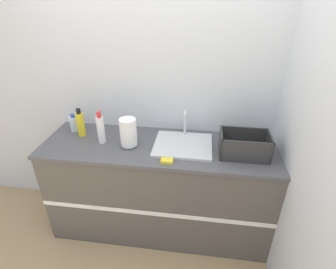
{
  "coord_description": "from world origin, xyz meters",
  "views": [
    {
      "loc": [
        0.33,
        -1.52,
        2.02
      ],
      "look_at": [
        0.08,
        0.27,
        1.03
      ],
      "focal_mm": 28.0,
      "sensor_mm": 36.0,
      "label": 1
    }
  ],
  "objects_px": {
    "bottle_yellow": "(81,124)",
    "dish_rack": "(244,147)",
    "sink": "(183,144)",
    "paper_towel_roll": "(128,133)",
    "bottle_white_spray": "(101,129)",
    "bottle_clear": "(74,123)"
  },
  "relations": [
    {
      "from": "sink",
      "to": "paper_towel_roll",
      "type": "distance_m",
      "value": 0.45
    },
    {
      "from": "sink",
      "to": "bottle_yellow",
      "type": "height_order",
      "value": "bottle_yellow"
    },
    {
      "from": "bottle_yellow",
      "to": "paper_towel_roll",
      "type": "bearing_deg",
      "value": -14.37
    },
    {
      "from": "paper_towel_roll",
      "to": "bottle_white_spray",
      "type": "bearing_deg",
      "value": 173.96
    },
    {
      "from": "sink",
      "to": "bottle_clear",
      "type": "relative_size",
      "value": 2.91
    },
    {
      "from": "sink",
      "to": "bottle_yellow",
      "type": "relative_size",
      "value": 1.85
    },
    {
      "from": "paper_towel_roll",
      "to": "sink",
      "type": "bearing_deg",
      "value": 7.89
    },
    {
      "from": "sink",
      "to": "bottle_clear",
      "type": "xyz_separation_m",
      "value": [
        -0.99,
        0.13,
        0.05
      ]
    },
    {
      "from": "bottle_white_spray",
      "to": "bottle_clear",
      "type": "bearing_deg",
      "value": 152.13
    },
    {
      "from": "sink",
      "to": "dish_rack",
      "type": "bearing_deg",
      "value": -8.32
    },
    {
      "from": "paper_towel_roll",
      "to": "bottle_yellow",
      "type": "distance_m",
      "value": 0.47
    },
    {
      "from": "bottle_yellow",
      "to": "bottle_white_spray",
      "type": "relative_size",
      "value": 0.91
    },
    {
      "from": "bottle_yellow",
      "to": "bottle_clear",
      "type": "bearing_deg",
      "value": 142.95
    },
    {
      "from": "paper_towel_roll",
      "to": "bottle_clear",
      "type": "bearing_deg",
      "value": 160.81
    },
    {
      "from": "paper_towel_roll",
      "to": "bottle_clear",
      "type": "height_order",
      "value": "paper_towel_roll"
    },
    {
      "from": "bottle_yellow",
      "to": "dish_rack",
      "type": "bearing_deg",
      "value": -5.25
    },
    {
      "from": "dish_rack",
      "to": "bottle_white_spray",
      "type": "relative_size",
      "value": 1.33
    },
    {
      "from": "dish_rack",
      "to": "bottle_yellow",
      "type": "distance_m",
      "value": 1.37
    },
    {
      "from": "dish_rack",
      "to": "bottle_yellow",
      "type": "xyz_separation_m",
      "value": [
        -1.36,
        0.13,
        0.04
      ]
    },
    {
      "from": "bottle_white_spray",
      "to": "dish_rack",
      "type": "bearing_deg",
      "value": -1.69
    },
    {
      "from": "sink",
      "to": "paper_towel_roll",
      "type": "relative_size",
      "value": 1.95
    },
    {
      "from": "bottle_white_spray",
      "to": "sink",
      "type": "bearing_deg",
      "value": 2.99
    }
  ]
}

